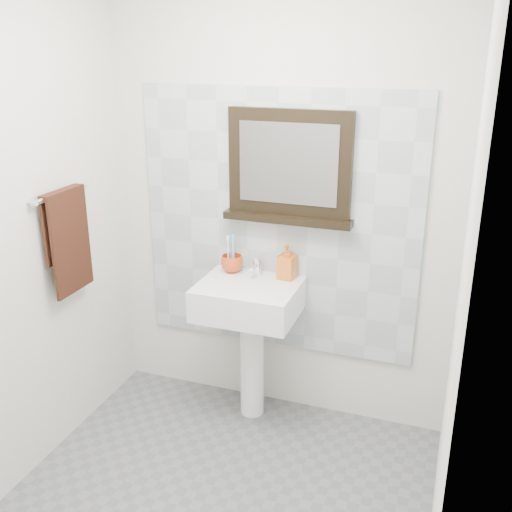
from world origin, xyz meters
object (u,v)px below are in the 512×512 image
at_px(pedestal_sink, 249,314).
at_px(soap_dispenser, 287,261).
at_px(toothbrush_cup, 232,264).
at_px(framed_mirror, 289,169).
at_px(hand_towel, 67,233).

height_order(pedestal_sink, soap_dispenser, soap_dispenser).
distance_m(pedestal_sink, toothbrush_cup, 0.31).
height_order(framed_mirror, hand_towel, framed_mirror).
height_order(soap_dispenser, framed_mirror, framed_mirror).
height_order(pedestal_sink, framed_mirror, framed_mirror).
bearing_deg(framed_mirror, soap_dispenser, -76.88).
distance_m(toothbrush_cup, framed_mirror, 0.65).
bearing_deg(toothbrush_cup, pedestal_sink, -40.95).
relative_size(toothbrush_cup, hand_towel, 0.23).
relative_size(soap_dispenser, hand_towel, 0.37).
relative_size(soap_dispenser, framed_mirror, 0.28).
bearing_deg(hand_towel, framed_mirror, 30.78).
height_order(toothbrush_cup, hand_towel, hand_towel).
bearing_deg(framed_mirror, pedestal_sink, -131.36).
xyz_separation_m(toothbrush_cup, hand_towel, (-0.69, -0.55, 0.27)).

